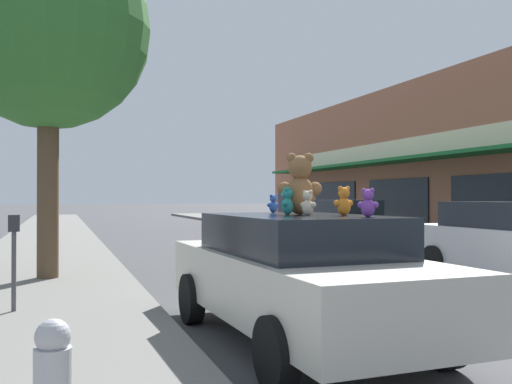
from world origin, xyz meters
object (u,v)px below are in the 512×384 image
Objects in this scene: teddy_bear_purple at (368,203)px; parking_meter at (14,250)px; parked_car_far_right at (340,223)px; teddy_bear_giant at (300,185)px; plush_art_car at (298,274)px; teddy_bear_blue at (273,204)px; teddy_bear_orange at (344,201)px; street_tree at (48,30)px; teddy_bear_cream at (308,203)px; teddy_bear_teal at (287,201)px.

parking_meter is at bearing -4.39° from teddy_bear_purple.
teddy_bear_giant is at bearing -119.73° from parked_car_far_right.
teddy_bear_blue is at bearing 83.24° from plush_art_car.
teddy_bear_purple is 0.48m from teddy_bear_orange.
street_tree reaches higher than teddy_bear_purple.
teddy_bear_blue is at bearing -30.19° from teddy_bear_cream.
teddy_bear_purple is 4.69m from parking_meter.
teddy_bear_orange is 1.39m from teddy_bear_blue.
teddy_bear_giant reaches higher than parked_car_far_right.
teddy_bear_purple is 0.05× the size of street_tree.
teddy_bear_orange is at bearing -51.57° from teddy_bear_purple.
plush_art_car is 0.83m from teddy_bear_cream.
plush_art_car is 0.99m from teddy_bear_orange.
parked_car_far_right is 3.40× the size of parking_meter.
parking_meter is at bearing -86.73° from teddy_bear_teal.
teddy_bear_orange reaches higher than parking_meter.
teddy_bear_cream is 1.16m from teddy_bear_blue.
plush_art_car is at bearing -33.73° from parking_meter.
teddy_bear_purple is 1.05× the size of teddy_bear_cream.
teddy_bear_teal reaches higher than plush_art_car.
teddy_bear_giant is at bearing -60.19° from street_tree.
teddy_bear_teal is 0.98× the size of teddy_bear_orange.
teddy_bear_cream is 1.18× the size of teddy_bear_blue.
street_tree reaches higher than teddy_bear_blue.
teddy_bear_teal is at bearing -45.28° from teddy_bear_orange.
teddy_bear_purple is at bearing 66.05° from teddy_bear_teal.
teddy_bear_teal is 11.61m from parked_car_far_right.
parked_car_far_right reaches higher than parking_meter.
parked_car_far_right is at bearing -58.31° from teddy_bear_cream.
teddy_bear_orange is 4.39m from parking_meter.
parked_car_far_right is at bearing 58.02° from plush_art_car.
teddy_bear_giant is at bearing -37.09° from teddy_bear_purple.
teddy_bear_purple is 0.93× the size of teddy_bear_teal.
teddy_bear_teal is (-0.20, -0.08, -0.20)m from teddy_bear_giant.
parking_meter is at bearing 25.82° from teddy_bear_cream.
teddy_bear_teal is at bearing 0.34° from teddy_bear_cream.
teddy_bear_purple is 1.07m from teddy_bear_teal.
teddy_bear_teal is at bearing -25.58° from teddy_bear_purple.
teddy_bear_orange is at bearing -148.04° from teddy_bear_cream.
teddy_bear_giant is at bearing -37.72° from teddy_bear_cream.
plush_art_car is 1.29m from teddy_bear_blue.
teddy_bear_blue is (0.17, 0.90, -0.04)m from teddy_bear_teal.
teddy_bear_purple is at bearing 90.66° from teddy_bear_orange.
teddy_bear_blue is at bearing -79.32° from teddy_bear_orange.
teddy_bear_giant reaches higher than teddy_bear_blue.
parking_meter is (-0.36, -3.18, -3.84)m from street_tree.
teddy_bear_cream is at bearing -25.49° from teddy_bear_purple.
teddy_bear_orange reaches higher than plush_art_car.
parked_car_far_right is at bearing -81.36° from teddy_bear_purple.
teddy_bear_purple is 0.92× the size of teddy_bear_orange.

